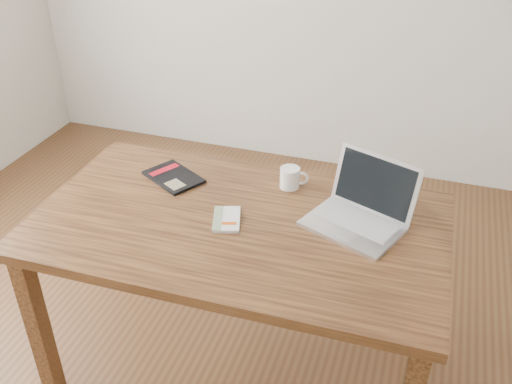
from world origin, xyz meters
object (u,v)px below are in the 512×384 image
(laptop, at_px, (360,211))
(coffee_mug, at_px, (291,177))
(desk, at_px, (238,240))
(white_guidebook, at_px, (226,220))
(black_guidebook, at_px, (173,177))

(laptop, bearing_deg, coffee_mug, 174.34)
(desk, xyz_separation_m, laptop, (0.43, 0.13, 0.14))
(desk, relative_size, laptop, 3.69)
(desk, distance_m, laptop, 0.47)
(desk, relative_size, white_guidebook, 8.37)
(white_guidebook, distance_m, coffee_mug, 0.35)
(black_guidebook, relative_size, laptop, 0.69)
(laptop, relative_size, coffee_mug, 3.62)
(laptop, height_order, coffee_mug, laptop)
(desk, bearing_deg, coffee_mug, 67.01)
(coffee_mug, bearing_deg, laptop, -39.81)
(black_guidebook, height_order, coffee_mug, coffee_mug)
(black_guidebook, bearing_deg, desk, -89.91)
(black_guidebook, distance_m, coffee_mug, 0.49)
(desk, bearing_deg, laptop, 16.44)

